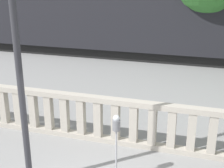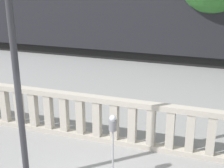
% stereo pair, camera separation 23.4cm
% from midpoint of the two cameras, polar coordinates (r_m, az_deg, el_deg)
% --- Properties ---
extents(balustrade, '(15.86, 0.24, 1.26)m').
position_cam_midpoint_polar(balustrade, '(8.07, 1.47, -7.05)').
color(balustrade, '#ADA599').
rests_on(balustrade, ground).
extents(lamppost, '(0.32, 0.32, 6.01)m').
position_cam_midpoint_polar(lamppost, '(5.99, -18.43, 9.70)').
color(lamppost, '#2D2D33').
rests_on(lamppost, ground).
extents(parking_meter, '(0.17, 0.17, 1.53)m').
position_cam_midpoint_polar(parking_meter, '(6.46, -0.24, -8.18)').
color(parking_meter, '#99999E').
rests_on(parking_meter, ground).
extents(train_near, '(23.84, 2.79, 4.56)m').
position_cam_midpoint_polar(train_near, '(16.99, 4.51, 11.82)').
color(train_near, black).
rests_on(train_near, ground).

